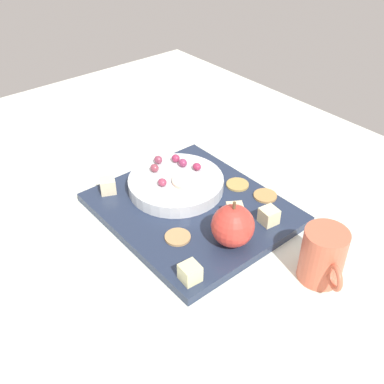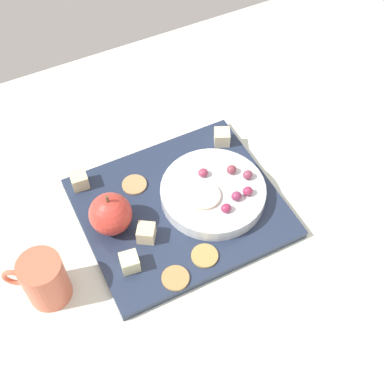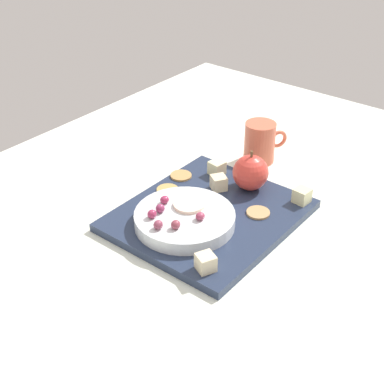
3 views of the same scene
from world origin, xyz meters
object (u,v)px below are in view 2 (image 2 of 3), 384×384
apple_whole (111,214)px  grape_1 (248,175)px  grape_4 (232,169)px  apple_slice_0 (204,196)px  cracker_0 (134,185)px  cheese_cube_0 (147,234)px  grape_2 (236,196)px  cracker_1 (205,256)px  grape_5 (248,191)px  cracker_2 (175,278)px  grape_0 (226,208)px  cheese_cube_3 (130,262)px  cheese_cube_1 (222,137)px  platter (180,208)px  grape_3 (203,173)px  cup (44,280)px  cheese_cube_2 (79,180)px  serving_dish (213,193)px

apple_whole → grape_1: size_ratio=4.08×
grape_4 → apple_slice_0: grape_4 is taller
apple_whole → cracker_0: size_ratio=1.62×
cheese_cube_0 → grape_2: grape_2 is taller
cracker_1 → grape_5: size_ratio=2.52×
cracker_2 → grape_0: 13.91cm
grape_4 → cheese_cube_3: bearing=-160.8°
cheese_cube_3 → grape_1: 24.64cm
cheese_cube_1 → platter: bearing=-144.6°
apple_whole → grape_5: 22.59cm
cheese_cube_3 → grape_1: bearing=12.9°
grape_0 → grape_3: bearing=89.6°
apple_whole → grape_3: size_ratio=4.08×
apple_slice_0 → cup: 28.19cm
platter → grape_3: bearing=22.6°
cracker_0 → cracker_1: size_ratio=1.00×
apple_whole → apple_slice_0: bearing=-11.2°
cheese_cube_2 → grape_2: (21.61, -16.06, 1.78)cm
cheese_cube_3 → grape_5: grape_5 is taller
cracker_0 → apple_slice_0: size_ratio=0.77×
cup → apple_slice_0: bearing=6.2°
cracker_2 → serving_dish: bearing=41.8°
cracker_0 → cracker_1: 18.44cm
apple_whole → grape_1: 23.75cm
cheese_cube_1 → grape_1: bearing=-95.8°
serving_dish → cheese_cube_2: bearing=147.0°
serving_dish → grape_5: grape_5 is taller
grape_3 → grape_4: size_ratio=1.00×
platter → grape_5: (10.27, -4.50, 3.94)cm
apple_whole → cracker_0: (6.38, 6.11, -3.27)cm
grape_5 → apple_slice_0: (-6.75, 2.70, -0.47)cm
cracker_1 → cracker_2: same height
cracker_1 → platter: bearing=85.4°
apple_whole → cracker_2: apple_whole is taller
platter → grape_0: grape_0 is taller
serving_dish → grape_0: 5.22cm
platter → apple_whole: apple_whole is taller
cheese_cube_0 → cup: bearing=-176.0°
cheese_cube_1 → grape_5: (-2.83, -13.80, 1.77)cm
apple_slice_0 → cup: cup is taller
cheese_cube_1 → cheese_cube_2: same height
apple_whole → cracker_2: (4.96, -13.24, -3.27)cm
serving_dish → cracker_2: size_ratio=4.15×
cheese_cube_0 → cracker_2: 8.53cm
cheese_cube_1 → cup: bearing=-159.4°
cracker_2 → apple_slice_0: 14.63cm
apple_whole → grape_5: (21.86, -5.70, -0.32)cm
cracker_0 → grape_4: (15.34, -6.63, 2.96)cm
cheese_cube_1 → grape_0: bearing=-116.7°
grape_3 → grape_5: size_ratio=1.00×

